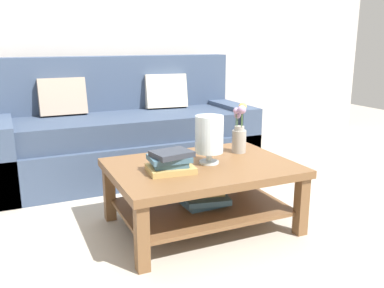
{
  "coord_description": "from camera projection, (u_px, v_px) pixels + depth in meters",
  "views": [
    {
      "loc": [
        -1.12,
        -2.62,
        1.2
      ],
      "look_at": [
        -0.01,
        -0.19,
        0.53
      ],
      "focal_mm": 38.59,
      "sensor_mm": 36.0,
      "label": 1
    }
  ],
  "objects": [
    {
      "name": "ground_plane",
      "position": [
        182.0,
        207.0,
        3.05
      ],
      "size": [
        10.0,
        10.0,
        0.0
      ],
      "primitive_type": "plane",
      "color": "#ADA393"
    },
    {
      "name": "back_wall",
      "position": [
        117.0,
        25.0,
        4.18
      ],
      "size": [
        6.4,
        0.12,
        2.7
      ],
      "primitive_type": "cube",
      "color": "#BCB7B2",
      "rests_on": "ground"
    },
    {
      "name": "couch",
      "position": [
        125.0,
        134.0,
        3.78
      ],
      "size": [
        2.28,
        0.9,
        1.06
      ],
      "color": "#384760",
      "rests_on": "ground"
    },
    {
      "name": "coffee_table",
      "position": [
        202.0,
        182.0,
        2.67
      ],
      "size": [
        1.16,
        0.83,
        0.43
      ],
      "color": "brown",
      "rests_on": "ground"
    },
    {
      "name": "book_stack_main",
      "position": [
        170.0,
        162.0,
        2.48
      ],
      "size": [
        0.29,
        0.24,
        0.13
      ],
      "color": "tan",
      "rests_on": "coffee_table"
    },
    {
      "name": "glass_hurricane_vase",
      "position": [
        209.0,
        135.0,
        2.62
      ],
      "size": [
        0.18,
        0.18,
        0.31
      ],
      "color": "silver",
      "rests_on": "coffee_table"
    },
    {
      "name": "flower_pitcher",
      "position": [
        239.0,
        133.0,
        2.89
      ],
      "size": [
        0.1,
        0.11,
        0.35
      ],
      "color": "#9E998E",
      "rests_on": "coffee_table"
    }
  ]
}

